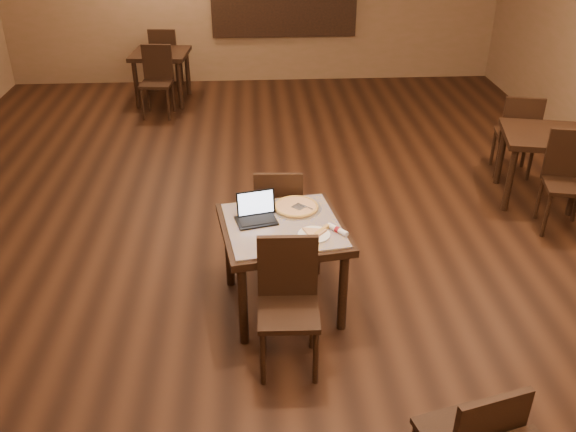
{
  "coord_description": "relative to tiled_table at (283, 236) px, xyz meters",
  "views": [
    {
      "loc": [
        -0.06,
        -5.18,
        3.1
      ],
      "look_at": [
        0.18,
        -1.22,
        0.85
      ],
      "focal_mm": 38.0,
      "sensor_mm": 36.0,
      "label": 1
    }
  ],
  "objects": [
    {
      "name": "chair_main_near",
      "position": [
        0.0,
        -0.62,
        -0.12
      ],
      "size": [
        0.43,
        0.43,
        0.97
      ],
      "rotation": [
        0.0,
        0.0,
        -0.03
      ],
      "color": "black",
      "rests_on": "ground"
    },
    {
      "name": "tiled_table",
      "position": [
        0.0,
        0.0,
        0.0
      ],
      "size": [
        1.05,
        1.05,
        0.76
      ],
      "rotation": [
        0.0,
        0.0,
        0.16
      ],
      "color": "black",
      "rests_on": "ground"
    },
    {
      "name": "pizza_slice",
      "position": [
        0.22,
        -0.18,
        0.13
      ],
      "size": [
        0.3,
        0.3,
        0.02
      ],
      "primitive_type": null,
      "rotation": [
        0.0,
        0.0,
        0.86
      ],
      "color": "beige",
      "rests_on": "plate"
    },
    {
      "name": "other_table_b_chair_far",
      "position": [
        -1.56,
        5.77,
        -0.11
      ],
      "size": [
        0.46,
        0.46,
        0.98
      ],
      "rotation": [
        0.0,
        0.0,
        3.05
      ],
      "color": "black",
      "rests_on": "ground"
    },
    {
      "name": "plate",
      "position": [
        0.22,
        -0.18,
        0.11
      ],
      "size": [
        0.24,
        0.24,
        0.01
      ],
      "primitive_type": "cylinder",
      "color": "white",
      "rests_on": "tiled_table"
    },
    {
      "name": "other_table_b",
      "position": [
        -1.55,
        5.2,
        -0.03
      ],
      "size": [
        0.88,
        0.88,
        0.76
      ],
      "rotation": [
        0.0,
        0.0,
        -0.09
      ],
      "color": "black",
      "rests_on": "ground"
    },
    {
      "name": "spatula",
      "position": [
        0.14,
        0.22,
        0.13
      ],
      "size": [
        0.22,
        0.22,
        0.01
      ],
      "primitive_type": "cube",
      "rotation": [
        0.0,
        0.0,
        0.81
      ],
      "color": "silver",
      "rests_on": "pizza_whole"
    },
    {
      "name": "pizza_whole",
      "position": [
        0.12,
        0.24,
        0.12
      ],
      "size": [
        0.35,
        0.35,
        0.02
      ],
      "color": "beige",
      "rests_on": "pizza_pan"
    },
    {
      "name": "laptop",
      "position": [
        -0.2,
        0.1,
        0.16
      ],
      "size": [
        0.34,
        0.3,
        0.21
      ],
      "rotation": [
        0.0,
        0.0,
        0.24
      ],
      "color": "black",
      "rests_on": "tiled_table"
    },
    {
      "name": "chair_main_far",
      "position": [
        -0.0,
        0.62,
        -0.13
      ],
      "size": [
        0.43,
        0.43,
        0.94
      ],
      "rotation": [
        0.0,
        0.0,
        3.09
      ],
      "color": "black",
      "rests_on": "ground"
    },
    {
      "name": "other_table_a",
      "position": [
        2.79,
        1.71,
        -0.03
      ],
      "size": [
        0.96,
        0.96,
        0.75
      ],
      "rotation": [
        0.0,
        0.0,
        -0.22
      ],
      "color": "black",
      "rests_on": "ground"
    },
    {
      "name": "napkin_roll",
      "position": [
        0.4,
        -0.14,
        0.12
      ],
      "size": [
        0.15,
        0.17,
        0.04
      ],
      "rotation": [
        0.0,
        0.0,
        0.69
      ],
      "color": "white",
      "rests_on": "tiled_table"
    },
    {
      "name": "other_table_b_chair_near",
      "position": [
        -1.55,
        4.62,
        -0.11
      ],
      "size": [
        0.46,
        0.46,
        0.98
      ],
      "rotation": [
        0.0,
        0.0,
        -0.09
      ],
      "color": "black",
      "rests_on": "ground"
    },
    {
      "name": "other_table_a_chair_far",
      "position": [
        2.77,
        2.28,
        -0.11
      ],
      "size": [
        0.5,
        0.5,
        0.97
      ],
      "rotation": [
        0.0,
        0.0,
        2.92
      ],
      "color": "black",
      "rests_on": "ground"
    },
    {
      "name": "ground",
      "position": [
        -0.15,
        1.2,
        -0.66
      ],
      "size": [
        10.0,
        10.0,
        0.0
      ],
      "primitive_type": "plane",
      "color": "black",
      "rests_on": "ground"
    },
    {
      "name": "pizza_pan",
      "position": [
        0.12,
        0.24,
        0.11
      ],
      "size": [
        0.4,
        0.4,
        0.01
      ],
      "primitive_type": "cylinder",
      "color": "silver",
      "rests_on": "tiled_table"
    },
    {
      "name": "other_table_a_chair_near",
      "position": [
        2.81,
        1.14,
        -0.11
      ],
      "size": [
        0.5,
        0.5,
        0.97
      ],
      "rotation": [
        0.0,
        0.0,
        -0.22
      ],
      "color": "black",
      "rests_on": "ground"
    }
  ]
}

